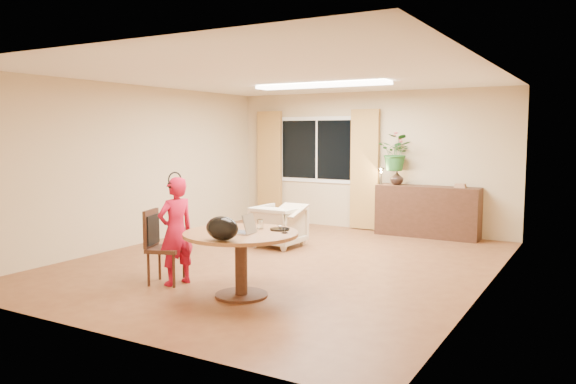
% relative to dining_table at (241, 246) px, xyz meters
% --- Properties ---
extents(floor, '(6.50, 6.50, 0.00)m').
position_rel_dining_table_xyz_m(floor, '(-0.43, 1.63, -0.57)').
color(floor, brown).
rests_on(floor, ground).
extents(ceiling, '(6.50, 6.50, 0.00)m').
position_rel_dining_table_xyz_m(ceiling, '(-0.43, 1.63, 2.03)').
color(ceiling, white).
rests_on(ceiling, wall_back).
extents(wall_back, '(5.50, 0.00, 5.50)m').
position_rel_dining_table_xyz_m(wall_back, '(-0.43, 4.88, 0.73)').
color(wall_back, tan).
rests_on(wall_back, floor).
extents(wall_left, '(0.00, 6.50, 6.50)m').
position_rel_dining_table_xyz_m(wall_left, '(-3.18, 1.63, 0.73)').
color(wall_left, tan).
rests_on(wall_left, floor).
extents(wall_right, '(0.00, 6.50, 6.50)m').
position_rel_dining_table_xyz_m(wall_right, '(2.32, 1.63, 0.73)').
color(wall_right, tan).
rests_on(wall_right, floor).
extents(window, '(1.70, 0.03, 1.30)m').
position_rel_dining_table_xyz_m(window, '(-1.53, 4.87, 0.93)').
color(window, white).
rests_on(window, wall_back).
extents(curtain_left, '(0.55, 0.08, 2.25)m').
position_rel_dining_table_xyz_m(curtain_left, '(-2.58, 4.79, 0.57)').
color(curtain_left, brown).
rests_on(curtain_left, wall_back).
extents(curtain_right, '(0.55, 0.08, 2.25)m').
position_rel_dining_table_xyz_m(curtain_right, '(-0.48, 4.79, 0.57)').
color(curtain_right, brown).
rests_on(curtain_right, wall_back).
extents(ceiling_panel, '(2.20, 0.35, 0.05)m').
position_rel_dining_table_xyz_m(ceiling_panel, '(-0.43, 2.83, 1.99)').
color(ceiling_panel, white).
rests_on(ceiling_panel, ceiling).
extents(dining_table, '(1.28, 1.28, 0.73)m').
position_rel_dining_table_xyz_m(dining_table, '(0.00, 0.00, 0.00)').
color(dining_table, brown).
rests_on(dining_table, floor).
extents(dining_chair, '(0.54, 0.51, 0.91)m').
position_rel_dining_table_xyz_m(dining_chair, '(-1.10, -0.01, -0.12)').
color(dining_chair, black).
rests_on(dining_chair, floor).
extents(child, '(0.54, 0.43, 1.30)m').
position_rel_dining_table_xyz_m(child, '(-0.97, 0.03, 0.08)').
color(child, red).
rests_on(child, floor).
extents(laptop, '(0.36, 0.25, 0.23)m').
position_rel_dining_table_xyz_m(laptop, '(-0.01, -0.05, 0.27)').
color(laptop, '#B7B7BC').
rests_on(laptop, dining_table).
extents(tumbler, '(0.09, 0.09, 0.11)m').
position_rel_dining_table_xyz_m(tumbler, '(0.06, 0.30, 0.21)').
color(tumbler, white).
rests_on(tumbler, dining_table).
extents(wine_glass, '(0.08, 0.08, 0.21)m').
position_rel_dining_table_xyz_m(wine_glass, '(0.45, 0.19, 0.26)').
color(wine_glass, white).
rests_on(wine_glass, dining_table).
extents(pot_lid, '(0.23, 0.23, 0.04)m').
position_rel_dining_table_xyz_m(pot_lid, '(0.30, 0.34, 0.17)').
color(pot_lid, white).
rests_on(pot_lid, dining_table).
extents(handbag, '(0.43, 0.32, 0.25)m').
position_rel_dining_table_xyz_m(handbag, '(0.11, -0.49, 0.28)').
color(handbag, black).
rests_on(handbag, dining_table).
extents(armchair, '(0.75, 0.77, 0.67)m').
position_rel_dining_table_xyz_m(armchair, '(-1.06, 2.61, -0.24)').
color(armchair, '#BCAF95').
rests_on(armchair, floor).
extents(throw, '(0.45, 0.55, 0.03)m').
position_rel_dining_table_xyz_m(throw, '(-0.85, 2.57, 0.11)').
color(throw, beige).
rests_on(throw, armchair).
extents(sideboard, '(1.80, 0.44, 0.90)m').
position_rel_dining_table_xyz_m(sideboard, '(0.77, 4.64, -0.12)').
color(sideboard, black).
rests_on(sideboard, floor).
extents(vase, '(0.26, 0.26, 0.25)m').
position_rel_dining_table_xyz_m(vase, '(0.20, 4.64, 0.45)').
color(vase, black).
rests_on(vase, sideboard).
extents(bouquet, '(0.63, 0.55, 0.66)m').
position_rel_dining_table_xyz_m(bouquet, '(0.19, 4.64, 0.90)').
color(bouquet, '#286B2A').
rests_on(bouquet, vase).
extents(book_stack, '(0.21, 0.18, 0.08)m').
position_rel_dining_table_xyz_m(book_stack, '(1.33, 4.64, 0.36)').
color(book_stack, '#8F6149').
rests_on(book_stack, sideboard).
extents(desk_lamp, '(0.16, 0.16, 0.32)m').
position_rel_dining_table_xyz_m(desk_lamp, '(-0.08, 4.59, 0.48)').
color(desk_lamp, black).
rests_on(desk_lamp, sideboard).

